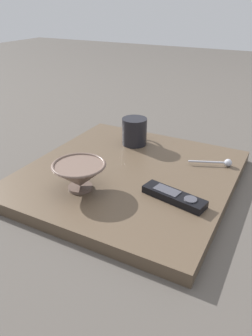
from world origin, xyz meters
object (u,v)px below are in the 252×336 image
at_px(cereal_bowl, 79,175).
at_px(tv_remote_near, 174,196).
at_px(coffee_mug, 135,131).
at_px(teaspoon, 223,163).

height_order(cereal_bowl, tv_remote_near, cereal_bowl).
bearing_deg(coffee_mug, teaspoon, -4.74).
distance_m(teaspoon, tv_remote_near, 0.26).
height_order(cereal_bowl, teaspoon, cereal_bowl).
bearing_deg(tv_remote_near, coffee_mug, 132.44).
relative_size(teaspoon, tv_remote_near, 0.70).
distance_m(coffee_mug, teaspoon, 0.32).
xyz_separation_m(teaspoon, tv_remote_near, (-0.07, -0.25, -0.00)).
bearing_deg(cereal_bowl, tv_remote_near, 15.31).
relative_size(cereal_bowl, coffee_mug, 1.23).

